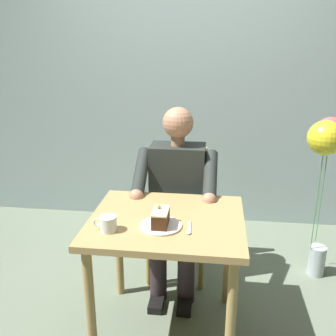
{
  "coord_description": "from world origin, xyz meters",
  "views": [
    {
      "loc": [
        -0.24,
        1.84,
        1.62
      ],
      "look_at": [
        0.01,
        -0.1,
        0.97
      ],
      "focal_mm": 40.91,
      "sensor_mm": 36.0,
      "label": 1
    }
  ],
  "objects_px": {
    "chair": "(179,205)",
    "dessert_spoon": "(189,230)",
    "seated_person": "(176,197)",
    "cake_slice": "(161,218)",
    "coffee_cup": "(108,223)",
    "balloon_display": "(326,155)",
    "dining_table": "(167,236)"
  },
  "relations": [
    {
      "from": "balloon_display",
      "to": "dessert_spoon",
      "type": "bearing_deg",
      "value": 44.4
    },
    {
      "from": "chair",
      "to": "cake_slice",
      "type": "relative_size",
      "value": 6.4
    },
    {
      "from": "seated_person",
      "to": "coffee_cup",
      "type": "relative_size",
      "value": 10.13
    },
    {
      "from": "cake_slice",
      "to": "balloon_display",
      "type": "xyz_separation_m",
      "value": [
        -0.99,
        -0.8,
        0.13
      ]
    },
    {
      "from": "cake_slice",
      "to": "balloon_display",
      "type": "bearing_deg",
      "value": -140.98
    },
    {
      "from": "cake_slice",
      "to": "balloon_display",
      "type": "distance_m",
      "value": 1.28
    },
    {
      "from": "seated_person",
      "to": "dessert_spoon",
      "type": "xyz_separation_m",
      "value": [
        -0.13,
        0.61,
        0.09
      ]
    },
    {
      "from": "cake_slice",
      "to": "dessert_spoon",
      "type": "height_order",
      "value": "cake_slice"
    },
    {
      "from": "cake_slice",
      "to": "dessert_spoon",
      "type": "relative_size",
      "value": 0.98
    },
    {
      "from": "cake_slice",
      "to": "coffee_cup",
      "type": "height_order",
      "value": "cake_slice"
    },
    {
      "from": "dessert_spoon",
      "to": "balloon_display",
      "type": "bearing_deg",
      "value": -135.6
    },
    {
      "from": "cake_slice",
      "to": "dessert_spoon",
      "type": "distance_m",
      "value": 0.16
    },
    {
      "from": "chair",
      "to": "balloon_display",
      "type": "height_order",
      "value": "balloon_display"
    },
    {
      "from": "cake_slice",
      "to": "dessert_spoon",
      "type": "bearing_deg",
      "value": 171.27
    },
    {
      "from": "chair",
      "to": "coffee_cup",
      "type": "distance_m",
      "value": 0.92
    },
    {
      "from": "dining_table",
      "to": "coffee_cup",
      "type": "bearing_deg",
      "value": 33.02
    },
    {
      "from": "dining_table",
      "to": "dessert_spoon",
      "type": "height_order",
      "value": "dessert_spoon"
    },
    {
      "from": "coffee_cup",
      "to": "dessert_spoon",
      "type": "bearing_deg",
      "value": -172.51
    },
    {
      "from": "chair",
      "to": "dessert_spoon",
      "type": "relative_size",
      "value": 6.29
    },
    {
      "from": "seated_person",
      "to": "dessert_spoon",
      "type": "relative_size",
      "value": 8.5
    },
    {
      "from": "cake_slice",
      "to": "seated_person",
      "type": "bearing_deg",
      "value": -91.7
    },
    {
      "from": "chair",
      "to": "balloon_display",
      "type": "distance_m",
      "value": 1.05
    },
    {
      "from": "chair",
      "to": "seated_person",
      "type": "xyz_separation_m",
      "value": [
        0.0,
        0.17,
        0.14
      ]
    },
    {
      "from": "seated_person",
      "to": "cake_slice",
      "type": "xyz_separation_m",
      "value": [
        0.02,
        0.59,
        0.13
      ]
    },
    {
      "from": "chair",
      "to": "coffee_cup",
      "type": "xyz_separation_m",
      "value": [
        0.27,
        0.84,
        0.26
      ]
    },
    {
      "from": "balloon_display",
      "to": "seated_person",
      "type": "bearing_deg",
      "value": 12.3
    },
    {
      "from": "cake_slice",
      "to": "coffee_cup",
      "type": "relative_size",
      "value": 1.17
    },
    {
      "from": "seated_person",
      "to": "chair",
      "type": "bearing_deg",
      "value": -90.0
    },
    {
      "from": "dining_table",
      "to": "dessert_spoon",
      "type": "xyz_separation_m",
      "value": [
        -0.13,
        0.12,
        0.11
      ]
    },
    {
      "from": "cake_slice",
      "to": "coffee_cup",
      "type": "distance_m",
      "value": 0.26
    },
    {
      "from": "chair",
      "to": "balloon_display",
      "type": "relative_size",
      "value": 0.79
    },
    {
      "from": "dining_table",
      "to": "chair",
      "type": "xyz_separation_m",
      "value": [
        0.0,
        -0.66,
        -0.11
      ]
    }
  ]
}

